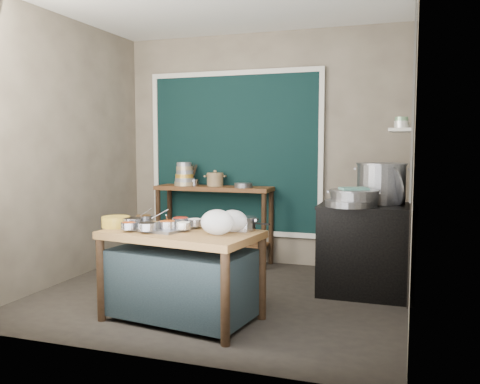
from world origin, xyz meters
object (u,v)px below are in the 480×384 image
(prep_table, at_px, (182,276))
(utensil_cup, at_px, (194,182))
(stove_block, at_px, (367,250))
(condiment_tray, at_px, (159,228))
(back_counter, at_px, (214,225))
(ceramic_crock, at_px, (215,180))
(stock_pot, at_px, (381,183))
(steamer, at_px, (354,198))
(yellow_basin, at_px, (116,222))
(saucepan, at_px, (244,224))

(prep_table, xyz_separation_m, utensil_cup, (-0.78, 2.01, 0.62))
(stove_block, bearing_deg, condiment_tray, -142.12)
(back_counter, relative_size, ceramic_crock, 6.76)
(stove_block, distance_m, stock_pot, 0.69)
(steamer, bearing_deg, utensil_cup, 156.71)
(utensil_cup, relative_size, stock_pot, 0.27)
(ceramic_crock, bearing_deg, utensil_cup, -176.69)
(condiment_tray, relative_size, stock_pot, 1.01)
(stove_block, distance_m, ceramic_crock, 2.12)
(yellow_basin, xyz_separation_m, ceramic_crock, (0.12, 2.03, 0.23))
(condiment_tray, distance_m, steamer, 1.87)
(back_counter, height_order, stove_block, back_counter)
(condiment_tray, bearing_deg, prep_table, -6.77)
(prep_table, distance_m, steamer, 1.80)
(utensil_cup, height_order, steamer, steamer)
(back_counter, relative_size, yellow_basin, 6.02)
(condiment_tray, bearing_deg, saucepan, 13.09)
(ceramic_crock, bearing_deg, condiment_tray, -82.18)
(stove_block, bearing_deg, saucepan, -129.87)
(back_counter, height_order, steamer, steamer)
(condiment_tray, height_order, utensil_cup, utensil_cup)
(back_counter, xyz_separation_m, utensil_cup, (-0.27, 0.00, 0.52))
(back_counter, relative_size, stove_block, 1.61)
(back_counter, distance_m, ceramic_crock, 0.55)
(back_counter, relative_size, condiment_tray, 2.83)
(stove_block, height_order, yellow_basin, stove_block)
(yellow_basin, bearing_deg, stock_pot, 34.54)
(condiment_tray, bearing_deg, back_counter, 98.17)
(stove_block, height_order, steamer, steamer)
(saucepan, bearing_deg, utensil_cup, 135.90)
(back_counter, xyz_separation_m, saucepan, (0.99, -1.82, 0.33))
(condiment_tray, bearing_deg, steamer, 36.56)
(saucepan, distance_m, steamer, 1.24)
(back_counter, relative_size, stock_pot, 2.85)
(prep_table, height_order, stock_pot, stock_pot)
(ceramic_crock, distance_m, steamer, 1.98)
(prep_table, distance_m, stove_block, 1.89)
(yellow_basin, bearing_deg, back_counter, 86.80)
(prep_table, height_order, steamer, steamer)
(stove_block, relative_size, utensil_cup, 6.63)
(prep_table, bearing_deg, ceramic_crock, 112.03)
(stock_pot, distance_m, steamer, 0.42)
(stove_block, relative_size, condiment_tray, 1.76)
(condiment_tray, bearing_deg, utensil_cup, 105.63)
(stock_pot, bearing_deg, steamer, -124.89)
(prep_table, distance_m, saucepan, 0.67)
(prep_table, distance_m, condiment_tray, 0.45)
(back_counter, xyz_separation_m, stove_block, (1.90, -0.73, -0.05))
(prep_table, relative_size, saucepan, 5.86)
(saucepan, distance_m, utensil_cup, 2.22)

